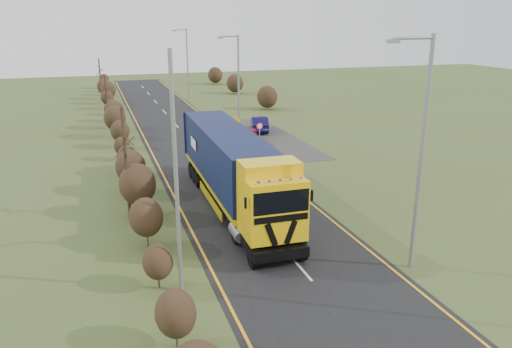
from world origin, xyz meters
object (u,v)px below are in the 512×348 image
at_px(lorry, 233,166).
at_px(speed_sign, 260,130).
at_px(car_red_hatchback, 249,135).
at_px(streetlight_near, 420,146).
at_px(car_blue_sedan, 259,124).

xyz_separation_m(lorry, speed_sign, (5.97, 13.01, -1.04)).
xyz_separation_m(car_red_hatchback, streetlight_near, (-0.33, -24.04, 4.73)).
relative_size(car_blue_sedan, streetlight_near, 0.44).
distance_m(lorry, car_blue_sedan, 20.75).
bearing_deg(speed_sign, streetlight_near, -91.82).
height_order(car_red_hatchback, streetlight_near, streetlight_near).
distance_m(lorry, car_red_hatchback, 15.95).
height_order(lorry, speed_sign, lorry).
bearing_deg(streetlight_near, speed_sign, 88.18).
distance_m(streetlight_near, speed_sign, 22.59).
bearing_deg(car_red_hatchback, streetlight_near, 101.11).
height_order(streetlight_near, speed_sign, streetlight_near).
bearing_deg(car_blue_sedan, streetlight_near, 98.92).
distance_m(lorry, streetlight_near, 11.01).
height_order(car_red_hatchback, speed_sign, speed_sign).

